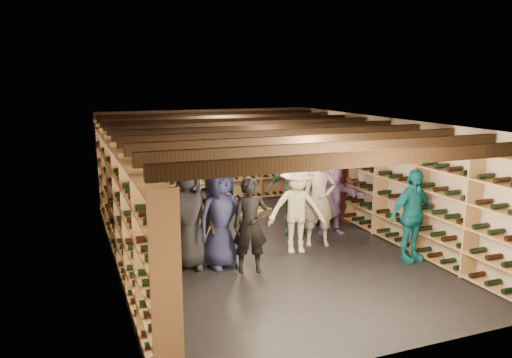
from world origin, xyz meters
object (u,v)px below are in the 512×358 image
Objects in this scene: person_9 at (210,199)px; person_10 at (293,190)px; person_6 at (221,218)px; person_1 at (250,225)px; person_3 at (297,209)px; crate_stack_left at (199,218)px; crate_stack_right at (251,208)px; person_0 at (188,215)px; person_7 at (319,200)px; person_2 at (215,212)px; person_11 at (332,198)px; person_5 at (154,204)px; crate_loose at (260,213)px; person_4 at (412,215)px; person_12 at (316,185)px; person_8 at (341,187)px.

person_10 is (1.61, -0.63, 0.18)m from person_9.
person_10 is (1.95, 1.27, 0.06)m from person_6.
person_1 is 1.27m from person_3.
crate_stack_left is 0.46× the size of person_9.
person_0 is at bearing -128.10° from crate_stack_right.
crate_stack_left is 1.15× the size of crate_stack_right.
crate_stack_left is 2.54m from person_7.
crate_stack_right is 3.42m from person_6.
person_7 is (2.04, -0.13, 0.07)m from person_2.
person_11 is (1.15, 0.74, -0.07)m from person_3.
person_5 is (-0.95, 0.84, 0.03)m from person_2.
crate_loose is 3.34m from person_6.
person_4 is 4.03m from person_9.
person_7 is 1.52m from person_12.
crate_stack_left is 0.39× the size of person_5.
person_11 is 0.88× the size of person_12.
person_8 is at bearing -19.20° from person_12.
crate_stack_right is at bearing 67.00° from person_0.
person_8 is (0.00, 2.42, 0.03)m from person_4.
person_8 is (3.75, 1.35, -0.08)m from person_0.
person_10 is at bearing -79.45° from crate_stack_right.
person_11 reaches higher than crate_stack_left.
person_10 reaches higher than person_12.
person_0 is 1.12× the size of person_2.
person_7 reaches higher than person_2.
crate_loose is at bearing -55.25° from crate_stack_right.
person_6 is at bearing -90.34° from person_2.
person_5 is (-1.01, -0.51, 0.52)m from crate_stack_left.
person_2 is 0.90× the size of person_10.
person_5 is at bearing 108.91° from person_6.
person_4 reaches higher than crate_loose.
person_2 is at bearing -139.02° from person_8.
person_2 is at bearing -145.13° from person_10.
person_7 reaches higher than person_9.
person_7 is (-1.12, 1.34, 0.08)m from person_4.
person_10 reaches higher than person_1.
person_3 is at bearing -98.03° from person_10.
person_0 is 2.64m from person_7.
person_10 reaches higher than person_2.
person_5 is 2.85m from person_10.
crate_loose is 3.56m from person_0.
person_5 is 3.60m from person_11.
person_1 is at bearing -83.08° from crate_stack_left.
person_8 is (1.70, 1.30, 0.02)m from person_3.
person_1 is at bearing -59.45° from person_6.
person_0 reaches higher than person_11.
person_2 is at bearing -169.33° from person_11.
person_11 is at bearing -82.39° from person_12.
person_11 is (0.72, -0.34, -0.16)m from person_10.
crate_stack_left is 1.85m from crate_stack_right.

